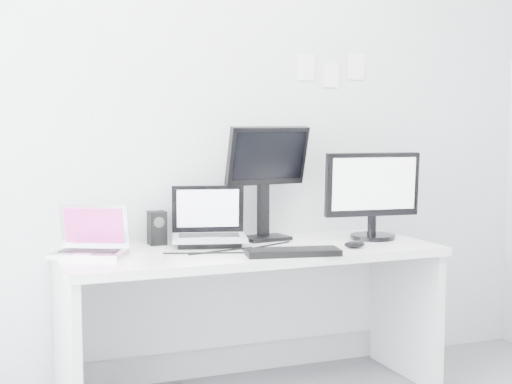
% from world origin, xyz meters
% --- Properties ---
extents(back_wall, '(3.60, 0.00, 3.60)m').
position_xyz_m(back_wall, '(0.00, 1.60, 1.35)').
color(back_wall, silver).
rests_on(back_wall, ground).
extents(desk, '(1.80, 0.70, 0.73)m').
position_xyz_m(desk, '(0.00, 1.25, 0.36)').
color(desk, white).
rests_on(desk, ground).
extents(macbook, '(0.39, 0.36, 0.24)m').
position_xyz_m(macbook, '(-0.76, 1.32, 0.85)').
color(macbook, '#ACACB0').
rests_on(macbook, desk).
extents(speaker, '(0.10, 0.10, 0.17)m').
position_xyz_m(speaker, '(-0.39, 1.51, 0.81)').
color(speaker, black).
rests_on(speaker, desk).
extents(dell_laptop, '(0.42, 0.36, 0.30)m').
position_xyz_m(dell_laptop, '(-0.17, 1.38, 0.88)').
color(dell_laptop, '#9EA1A5').
rests_on(dell_laptop, desk).
extents(rear_monitor, '(0.45, 0.21, 0.60)m').
position_xyz_m(rear_monitor, '(0.16, 1.45, 1.03)').
color(rear_monitor, black).
rests_on(rear_monitor, desk).
extents(samsung_monitor, '(0.52, 0.28, 0.46)m').
position_xyz_m(samsung_monitor, '(0.69, 1.28, 0.96)').
color(samsung_monitor, black).
rests_on(samsung_monitor, desk).
extents(keyboard, '(0.45, 0.23, 0.03)m').
position_xyz_m(keyboard, '(0.11, 1.00, 0.74)').
color(keyboard, black).
rests_on(keyboard, desk).
extents(mouse, '(0.11, 0.07, 0.04)m').
position_xyz_m(mouse, '(0.46, 1.06, 0.75)').
color(mouse, black).
rests_on(mouse, desk).
extents(wall_note_0, '(0.10, 0.00, 0.14)m').
position_xyz_m(wall_note_0, '(0.45, 1.59, 1.62)').
color(wall_note_0, white).
rests_on(wall_note_0, back_wall).
extents(wall_note_1, '(0.09, 0.00, 0.13)m').
position_xyz_m(wall_note_1, '(0.60, 1.59, 1.58)').
color(wall_note_1, white).
rests_on(wall_note_1, back_wall).
extents(wall_note_2, '(0.10, 0.00, 0.14)m').
position_xyz_m(wall_note_2, '(0.75, 1.59, 1.63)').
color(wall_note_2, white).
rests_on(wall_note_2, back_wall).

